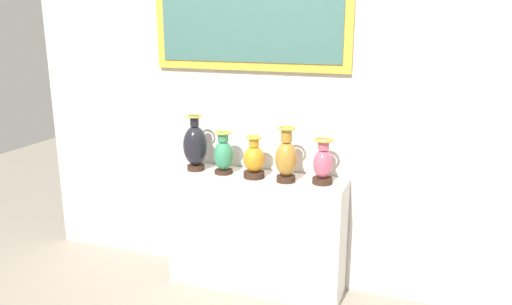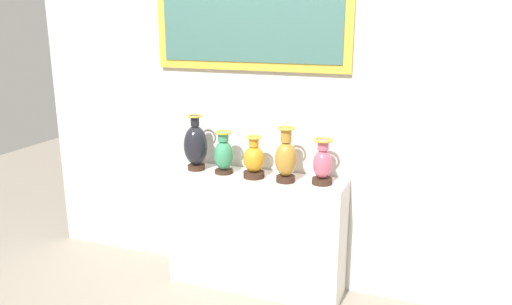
{
  "view_description": "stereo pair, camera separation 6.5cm",
  "coord_description": "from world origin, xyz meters",
  "views": [
    {
      "loc": [
        1.18,
        -3.24,
        1.97
      ],
      "look_at": [
        0.0,
        0.0,
        1.05
      ],
      "focal_mm": 35.19,
      "sensor_mm": 36.0,
      "label": 1
    },
    {
      "loc": [
        1.24,
        -3.21,
        1.97
      ],
      "look_at": [
        0.0,
        0.0,
        1.05
      ],
      "focal_mm": 35.19,
      "sensor_mm": 36.0,
      "label": 2
    }
  ],
  "objects": [
    {
      "name": "ground_plane",
      "position": [
        0.0,
        0.0,
        0.0
      ],
      "size": [
        9.86,
        9.86,
        0.0
      ],
      "primitive_type": "plane",
      "color": "gray"
    },
    {
      "name": "display_shelf",
      "position": [
        0.0,
        0.0,
        0.44
      ],
      "size": [
        1.3,
        0.34,
        0.88
      ],
      "primitive_type": "cube",
      "color": "silver",
      "rests_on": "ground_plane"
    },
    {
      "name": "back_wall",
      "position": [
        -0.0,
        0.23,
        1.39
      ],
      "size": [
        3.86,
        0.14,
        2.75
      ],
      "color": "silver",
      "rests_on": "ground_plane"
    },
    {
      "name": "vase_onyx",
      "position": [
        -0.47,
        -0.02,
        1.06
      ],
      "size": [
        0.18,
        0.18,
        0.41
      ],
      "color": "#382319",
      "rests_on": "display_shelf"
    },
    {
      "name": "vase_jade",
      "position": [
        -0.24,
        -0.02,
        1.02
      ],
      "size": [
        0.14,
        0.14,
        0.31
      ],
      "color": "#382319",
      "rests_on": "display_shelf"
    },
    {
      "name": "vase_amber",
      "position": [
        0.0,
        -0.04,
        1.01
      ],
      "size": [
        0.15,
        0.15,
        0.3
      ],
      "color": "#382319",
      "rests_on": "display_shelf"
    },
    {
      "name": "vase_ochre",
      "position": [
        0.24,
        -0.05,
        1.05
      ],
      "size": [
        0.15,
        0.15,
        0.39
      ],
      "color": "#382319",
      "rests_on": "display_shelf"
    },
    {
      "name": "vase_rose",
      "position": [
        0.49,
        -0.01,
        1.02
      ],
      "size": [
        0.14,
        0.14,
        0.32
      ],
      "color": "#382319",
      "rests_on": "display_shelf"
    }
  ]
}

